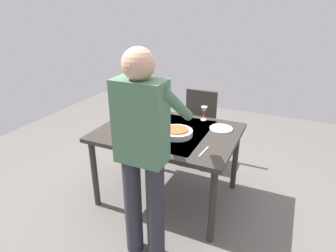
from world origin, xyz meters
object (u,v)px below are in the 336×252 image
water_cup_near_left (115,121)px  dinner_plate_near (221,129)px  person_server (143,149)px  wine_glass_right (204,111)px  wine_glass_left (147,103)px  wine_bottle (162,107)px  serving_bowl_pasta (177,132)px  dining_table (168,138)px  water_cup_far_left (140,136)px  side_bowl_salad (154,123)px  dinner_plate_far (129,129)px  chair_near (198,122)px  water_cup_near_right (128,111)px

water_cup_near_left → dinner_plate_near: water_cup_near_left is taller
person_server → wine_glass_right: (-0.08, -1.18, -0.09)m
person_server → wine_glass_left: 1.32m
wine_bottle → serving_bowl_pasta: bearing=130.6°
dining_table → wine_glass_left: size_ratio=8.94×
dining_table → water_cup_near_left: size_ratio=15.32×
person_server → water_cup_far_left: size_ratio=18.45×
wine_bottle → dinner_plate_near: bearing=173.7°
wine_bottle → person_server: bearing=108.5°
side_bowl_salad → wine_bottle: bearing=-83.2°
person_server → dinner_plate_far: size_ratio=7.34×
chair_near → side_bowl_salad: size_ratio=5.06×
wine_glass_left → side_bowl_salad: (-0.26, 0.36, -0.07)m
chair_near → wine_glass_right: (-0.21, 0.47, 0.34)m
person_server → wine_glass_left: (0.59, -1.17, -0.09)m
person_server → side_bowl_salad: 0.90m
dining_table → wine_bottle: size_ratio=4.56×
side_bowl_salad → dinner_plate_near: 0.68m
wine_bottle → side_bowl_salad: (-0.03, 0.28, -0.08)m
water_cup_near_left → water_cup_far_left: 0.46m
dinner_plate_far → side_bowl_salad: bearing=-135.1°
dining_table → dinner_plate_far: (0.37, 0.13, 0.09)m
chair_near → side_bowl_salad: 0.90m
dining_table → water_cup_near_left: 0.57m
person_server → water_cup_far_left: 0.57m
wine_glass_left → serving_bowl_pasta: wine_glass_left is taller
water_cup_far_left → serving_bowl_pasta: water_cup_far_left is taller
water_cup_near_left → water_cup_far_left: size_ratio=0.96×
serving_bowl_pasta → wine_glass_right: bearing=-102.8°
wine_glass_left → side_bowl_salad: wine_glass_left is taller
wine_bottle → wine_glass_right: 0.46m
dining_table → person_server: (-0.15, 0.77, 0.27)m
serving_bowl_pasta → person_server: bearing=92.2°
wine_glass_left → person_server: bearing=116.8°
water_cup_near_right → wine_glass_left: bearing=-122.8°
dining_table → chair_near: bearing=-91.3°
person_server → dinner_plate_near: size_ratio=7.34×
dinner_plate_near → person_server: bearing=72.7°
person_server → wine_bottle: (0.37, -1.10, -0.08)m
wine_glass_right → person_server: bearing=86.0°
person_server → wine_glass_left: size_ratio=11.19×
serving_bowl_pasta → side_bowl_salad: size_ratio=1.67×
dining_table → water_cup_near_right: water_cup_near_right is taller
chair_near → water_cup_near_right: (0.60, 0.69, 0.29)m
serving_bowl_pasta → dinner_plate_near: serving_bowl_pasta is taller
person_server → serving_bowl_pasta: person_server is taller
water_cup_near_left → dinner_plate_near: size_ratio=0.38×
wine_bottle → water_cup_near_right: (0.36, 0.13, -0.06)m
serving_bowl_pasta → dinner_plate_near: size_ratio=1.30×
dining_table → wine_glass_left: 0.63m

